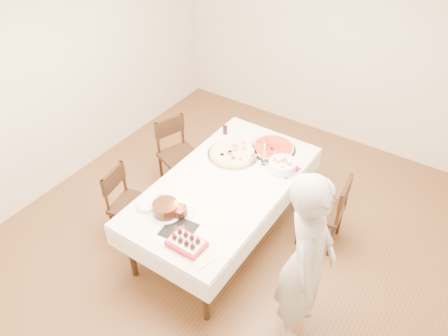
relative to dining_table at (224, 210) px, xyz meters
The scene contains 22 objects.
floor 0.38m from the dining_table, 12.21° to the right, with size 5.00×5.00×0.00m, color brown.
wall_back 2.67m from the dining_table, 88.43° to the left, with size 4.50×0.04×2.70m, color beige.
wall_left 2.39m from the dining_table, behind, with size 0.04×5.00×2.70m, color beige.
dining_table is the anchor object (origin of this frame).
chair_right_savory 1.01m from the dining_table, 30.54° to the left, with size 0.44×0.44×0.87m, color #311E10, non-canonical shape.
chair_left_savory 0.97m from the dining_table, 156.20° to the left, with size 0.46×0.46×0.89m, color #311E10, non-canonical shape.
chair_left_dessert 0.95m from the dining_table, 146.81° to the right, with size 0.43×0.43×0.85m, color #311E10, non-canonical shape.
person 1.35m from the dining_table, 25.50° to the right, with size 0.63×0.42×1.74m, color #A19C98.
pizza_white 0.61m from the dining_table, 111.45° to the left, with size 0.56×0.56×0.04m, color beige.
pizza_pepperoni 0.87m from the dining_table, 80.04° to the left, with size 0.50×0.50×0.04m, color red.
red_placemat 0.76m from the dining_table, 53.31° to the left, with size 0.24×0.24×0.01m, color #B21E1E.
pasta_bowl 0.76m from the dining_table, 53.25° to the left, with size 0.28×0.28×0.09m, color white.
taper_candle 0.72m from the dining_table, 69.41° to the left, with size 0.06×0.06×0.27m, color white.
shaker_pair 0.59m from the dining_table, 79.91° to the left, with size 0.09×0.09×0.10m, color white, non-canonical shape.
cola_glass 0.96m from the dining_table, 122.93° to the left, with size 0.05×0.05×0.10m, color black.
layer_cake 0.81m from the dining_table, 107.60° to the right, with size 0.30×0.30×0.12m, color #361A0D.
cake_board 0.83m from the dining_table, 88.64° to the right, with size 0.28×0.28×0.01m, color black.
birthday_cake 0.75m from the dining_table, 98.40° to the right, with size 0.14×0.14×0.14m, color #331D0E.
strawberry_box 0.97m from the dining_table, 77.41° to the right, with size 0.32×0.21×0.08m, color #B2141D, non-canonical shape.
box_lid 1.00m from the dining_table, 70.39° to the right, with size 0.30×0.20×0.03m, color beige.
plate_stack 0.87m from the dining_table, 121.40° to the right, with size 0.22×0.22×0.05m, color white.
china_plate 0.77m from the dining_table, 120.42° to the right, with size 0.24×0.24×0.01m, color white.
Camera 1 is at (1.74, -2.69, 3.60)m, focal length 35.00 mm.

